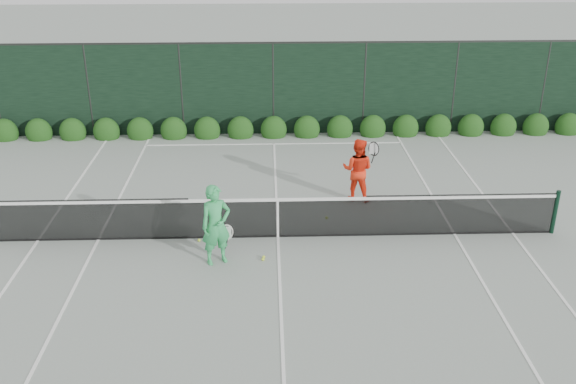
{
  "coord_description": "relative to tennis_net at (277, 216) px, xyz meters",
  "views": [
    {
      "loc": [
        -0.21,
        -13.11,
        6.93
      ],
      "look_at": [
        0.24,
        0.3,
        1.0
      ],
      "focal_mm": 40.0,
      "sensor_mm": 36.0,
      "label": 1
    }
  ],
  "objects": [
    {
      "name": "player_man",
      "position": [
        2.11,
        2.04,
        0.3
      ],
      "size": [
        0.97,
        0.86,
        1.65
      ],
      "rotation": [
        0.0,
        0.0,
        2.8
      ],
      "color": "#FF3115",
      "rests_on": "ground"
    },
    {
      "name": "tennis_net",
      "position": [
        0.0,
        0.0,
        0.0
      ],
      "size": [
        12.9,
        0.1,
        1.07
      ],
      "color": "black",
      "rests_on": "ground"
    },
    {
      "name": "court_lines",
      "position": [
        0.02,
        0.0,
        -0.53
      ],
      "size": [
        11.03,
        23.83,
        0.01
      ],
      "color": "white",
      "rests_on": "ground"
    },
    {
      "name": "tennis_balls",
      "position": [
        -0.29,
        -0.33,
        -0.5
      ],
      "size": [
        3.08,
        2.05,
        0.07
      ],
      "color": "#CBEA34",
      "rests_on": "ground"
    },
    {
      "name": "hedge_row",
      "position": [
        0.02,
        7.15,
        -0.3
      ],
      "size": [
        31.66,
        0.65,
        0.94
      ],
      "color": "#16390F",
      "rests_on": "ground"
    },
    {
      "name": "ground",
      "position": [
        0.02,
        0.0,
        -0.53
      ],
      "size": [
        80.0,
        80.0,
        0.0
      ],
      "primitive_type": "plane",
      "color": "gray",
      "rests_on": "ground"
    },
    {
      "name": "windscreen_fence",
      "position": [
        0.02,
        -2.71,
        0.98
      ],
      "size": [
        32.0,
        21.07,
        3.06
      ],
      "color": "black",
      "rests_on": "ground"
    },
    {
      "name": "player_woman",
      "position": [
        -1.29,
        -1.09,
        0.35
      ],
      "size": [
        0.76,
        0.64,
        1.76
      ],
      "rotation": [
        0.0,
        0.0,
        0.41
      ],
      "color": "#33AE5D",
      "rests_on": "ground"
    }
  ]
}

